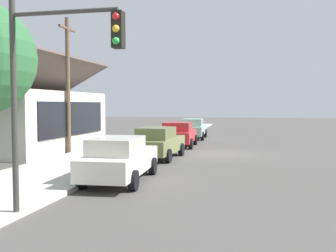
# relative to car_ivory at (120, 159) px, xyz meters

# --- Properties ---
(ground_plane) EXTENTS (120.00, 120.00, 0.00)m
(ground_plane) POSITION_rel_car_ivory_xyz_m (8.43, -2.68, -0.81)
(ground_plane) COLOR #4C4947
(sidewalk_curb) EXTENTS (60.00, 4.20, 0.16)m
(sidewalk_curb) POSITION_rel_car_ivory_xyz_m (8.43, 2.92, -0.73)
(sidewalk_curb) COLOR beige
(sidewalk_curb) RESTS_ON ground
(car_ivory) EXTENTS (4.82, 2.11, 1.59)m
(car_ivory) POSITION_rel_car_ivory_xyz_m (0.00, 0.00, 0.00)
(car_ivory) COLOR silver
(car_ivory) RESTS_ON ground
(car_olive) EXTENTS (4.44, 2.08, 1.59)m
(car_olive) POSITION_rel_car_ivory_xyz_m (5.91, 0.08, -0.00)
(car_olive) COLOR olive
(car_olive) RESTS_ON ground
(car_cherry) EXTENTS (4.39, 2.24, 1.59)m
(car_cherry) POSITION_rel_car_ivory_xyz_m (11.56, 0.14, -0.00)
(car_cherry) COLOR red
(car_cherry) RESTS_ON ground
(car_seafoam) EXTENTS (4.71, 2.13, 1.59)m
(car_seafoam) POSITION_rel_car_ivory_xyz_m (17.54, 0.14, -0.00)
(car_seafoam) COLOR #9ED1BC
(car_seafoam) RESTS_ON ground
(storefront_building) EXTENTS (10.41, 7.56, 5.52)m
(storefront_building) POSITION_rel_car_ivory_xyz_m (8.04, 9.30, 1.06)
(storefront_building) COLOR silver
(storefront_building) RESTS_ON ground
(traffic_light_main) EXTENTS (0.37, 2.79, 5.20)m
(traffic_light_main) POSITION_rel_car_ivory_xyz_m (-4.75, -0.14, 2.68)
(traffic_light_main) COLOR #383833
(traffic_light_main) RESTS_ON ground
(utility_pole_wooden) EXTENTS (1.80, 0.24, 7.50)m
(utility_pole_wooden) POSITION_rel_car_ivory_xyz_m (7.05, 5.52, 3.11)
(utility_pole_wooden) COLOR brown
(utility_pole_wooden) RESTS_ON ground
(fire_hydrant_red) EXTENTS (0.22, 0.22, 0.71)m
(fire_hydrant_red) POSITION_rel_car_ivory_xyz_m (7.53, 1.52, -0.32)
(fire_hydrant_red) COLOR red
(fire_hydrant_red) RESTS_ON sidewalk_curb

